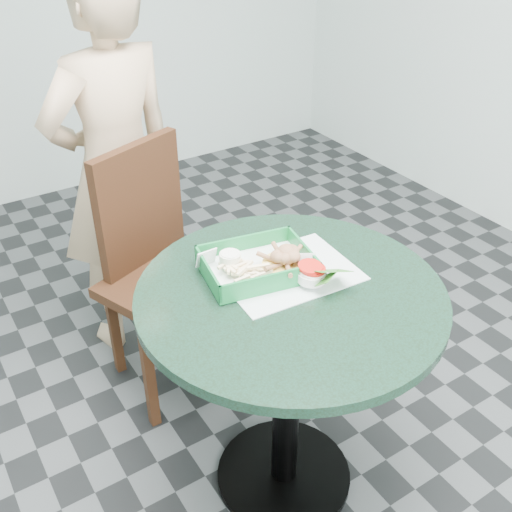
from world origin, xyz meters
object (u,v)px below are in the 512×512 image
cafe_table (289,345)px  crab_sandwich (285,261)px  sauce_ramekin (231,267)px  food_basket (257,273)px  dining_chair (155,257)px  diner_person (117,170)px

cafe_table → crab_sandwich: size_ratio=6.41×
crab_sandwich → sauce_ramekin: bearing=156.9°
food_basket → crab_sandwich: 0.09m
cafe_table → dining_chair: 0.70m
crab_sandwich → diner_person: bearing=98.8°
sauce_ramekin → cafe_table: bearing=-55.4°
cafe_table → food_basket: (-0.03, 0.12, 0.19)m
crab_sandwich → food_basket: bearing=155.0°
food_basket → sauce_ramekin: bearing=159.0°
dining_chair → food_basket: bearing=-104.5°
food_basket → diner_person: bearing=94.5°
dining_chair → diner_person: (0.00, 0.29, 0.23)m
diner_person → food_basket: 0.87m
dining_chair → sauce_ramekin: size_ratio=15.79×
cafe_table → crab_sandwich: (0.04, 0.08, 0.22)m
crab_sandwich → sauce_ramekin: size_ratio=2.20×
diner_person → crab_sandwich: (0.14, -0.90, 0.04)m
cafe_table → sauce_ramekin: bearing=124.6°
food_basket → sauce_ramekin: 0.08m
cafe_table → diner_person: bearing=95.7°
dining_chair → food_basket: dining_chair is taller
dining_chair → sauce_ramekin: bearing=-111.3°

